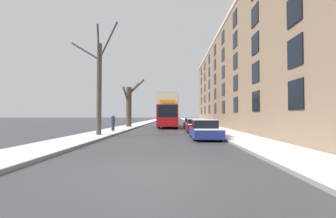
% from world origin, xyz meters
% --- Properties ---
extents(ground_plane, '(320.00, 320.00, 0.00)m').
position_xyz_m(ground_plane, '(0.00, 0.00, 0.00)').
color(ground_plane, '#424247').
extents(sidewalk_left, '(2.85, 130.00, 0.16)m').
position_xyz_m(sidewalk_left, '(-5.49, 53.00, 0.08)').
color(sidewalk_left, gray).
rests_on(sidewalk_left, ground).
extents(sidewalk_right, '(2.85, 130.00, 0.16)m').
position_xyz_m(sidewalk_right, '(5.49, 53.00, 0.08)').
color(sidewalk_right, gray).
rests_on(sidewalk_right, ground).
extents(terrace_facade_right, '(9.10, 49.57, 13.50)m').
position_xyz_m(terrace_facade_right, '(11.40, 23.88, 6.75)').
color(terrace_facade_right, '#8C7056').
rests_on(terrace_facade_right, ground).
extents(bare_tree_left_0, '(4.12, 2.51, 8.41)m').
position_xyz_m(bare_tree_left_0, '(-5.05, 10.66, 4.08)').
color(bare_tree_left_0, '#4C4238').
rests_on(bare_tree_left_0, ground).
extents(bare_tree_left_1, '(2.81, 2.33, 6.71)m').
position_xyz_m(bare_tree_left_1, '(-5.26, 23.66, 3.09)').
color(bare_tree_left_1, '#4C4238').
rests_on(bare_tree_left_1, ground).
extents(double_decker_bus, '(2.60, 10.29, 4.43)m').
position_xyz_m(double_decker_bus, '(0.02, 24.57, 2.51)').
color(double_decker_bus, red).
rests_on(double_decker_bus, ground).
extents(parked_car_0, '(1.88, 4.56, 1.37)m').
position_xyz_m(parked_car_0, '(2.96, 9.45, 0.63)').
color(parked_car_0, navy).
rests_on(parked_car_0, ground).
extents(parked_car_1, '(1.90, 3.93, 1.35)m').
position_xyz_m(parked_car_1, '(2.96, 15.74, 0.63)').
color(parked_car_1, maroon).
rests_on(parked_car_1, ground).
extents(parked_car_2, '(1.81, 4.35, 1.30)m').
position_xyz_m(parked_car_2, '(2.96, 21.06, 0.61)').
color(parked_car_2, navy).
rests_on(parked_car_2, ground).
extents(pedestrian_left_sidewalk, '(0.39, 0.39, 1.78)m').
position_xyz_m(pedestrian_left_sidewalk, '(-5.15, 15.16, 0.98)').
color(pedestrian_left_sidewalk, navy).
rests_on(pedestrian_left_sidewalk, ground).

